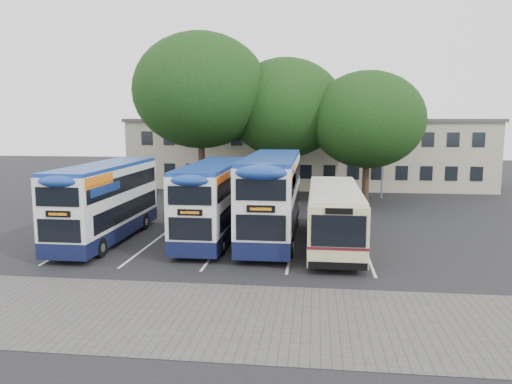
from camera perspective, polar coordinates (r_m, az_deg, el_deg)
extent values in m
plane|color=black|center=(20.66, 4.27, -9.03)|extent=(120.00, 120.00, 0.00)
cube|color=#595654|center=(16.19, -3.89, -14.01)|extent=(40.00, 6.00, 0.01)
cube|color=silver|center=(27.97, -17.87, -4.79)|extent=(0.12, 11.00, 0.01)
cube|color=silver|center=(26.71, -11.01, -5.14)|extent=(0.12, 11.00, 0.01)
cube|color=silver|center=(25.87, -3.57, -5.45)|extent=(0.12, 11.00, 0.01)
cube|color=silver|center=(25.48, 4.23, -5.67)|extent=(0.12, 11.00, 0.01)
cube|color=silver|center=(25.57, 12.13, -5.78)|extent=(0.12, 11.00, 0.01)
cube|color=#B4A991|center=(46.82, 5.85, 4.41)|extent=(32.00, 8.00, 6.00)
cube|color=#4C4C4F|center=(46.71, 5.90, 8.14)|extent=(32.40, 8.40, 0.30)
cube|color=black|center=(42.92, 5.72, 2.31)|extent=(30.00, 0.06, 1.20)
cube|color=black|center=(42.72, 5.77, 6.05)|extent=(30.00, 0.06, 1.20)
cylinder|color=gray|center=(40.07, 14.34, 5.69)|extent=(0.14, 0.14, 9.00)
cube|color=gray|center=(40.14, 14.57, 12.12)|extent=(0.12, 0.80, 0.12)
cube|color=gray|center=(39.74, 14.65, 12.08)|extent=(0.25, 0.50, 0.12)
cylinder|color=black|center=(37.91, -6.23, 3.55)|extent=(0.50, 0.50, 6.07)
ellipsoid|color=black|center=(37.85, -6.35, 11.45)|extent=(10.03, 10.03, 8.53)
cylinder|color=black|center=(38.77, 3.34, 3.01)|extent=(0.50, 0.50, 5.15)
ellipsoid|color=black|center=(38.62, 3.40, 9.57)|extent=(8.88, 8.88, 7.55)
cylinder|color=black|center=(37.31, 12.44, 2.12)|extent=(0.50, 0.50, 4.51)
ellipsoid|color=black|center=(37.10, 12.63, 8.08)|extent=(8.22, 8.22, 6.99)
cube|color=#0F1537|center=(26.62, -16.67, -4.02)|extent=(2.23, 9.36, 0.71)
cube|color=silver|center=(26.32, -16.83, -0.32)|extent=(2.23, 9.36, 2.76)
cube|color=navy|center=(26.15, -16.96, 2.77)|extent=(2.18, 9.18, 0.27)
cube|color=black|center=(26.68, -16.53, -1.84)|extent=(2.27, 8.29, 0.89)
cube|color=black|center=(26.24, -16.89, 1.03)|extent=(2.27, 8.83, 0.80)
cube|color=orange|center=(22.93, -17.44, 1.24)|extent=(0.02, 2.85, 0.49)
cube|color=black|center=(22.16, -21.69, -2.35)|extent=(1.07, 0.06, 0.27)
cylinder|color=black|center=(29.50, -16.36, -3.18)|extent=(0.27, 0.89, 0.89)
cylinder|color=black|center=(28.77, -12.66, -3.33)|extent=(0.27, 0.89, 0.89)
cylinder|color=black|center=(24.41, -21.72, -5.80)|extent=(0.27, 0.89, 0.89)
cylinder|color=black|center=(23.53, -17.38, -6.10)|extent=(0.27, 0.89, 0.89)
cube|color=#0F1537|center=(25.97, -4.92, -4.01)|extent=(2.23, 9.35, 0.71)
cube|color=silver|center=(25.65, -4.96, -0.22)|extent=(2.23, 9.35, 2.76)
cube|color=navy|center=(25.48, -5.00, 2.95)|extent=(2.18, 9.16, 0.27)
cube|color=black|center=(26.03, -4.82, -1.78)|extent=(2.27, 8.28, 0.89)
cube|color=black|center=(25.57, -4.98, 1.16)|extent=(2.27, 8.81, 0.80)
cube|color=orange|center=(22.30, -3.79, 1.40)|extent=(0.02, 2.85, 0.49)
cube|color=black|center=(21.15, -7.57, -2.33)|extent=(1.07, 0.06, 0.27)
cylinder|color=black|center=(28.81, -5.77, -3.15)|extent=(0.27, 0.89, 0.89)
cylinder|color=black|center=(28.44, -1.81, -3.27)|extent=(0.27, 0.89, 0.89)
cylinder|color=black|center=(23.34, -8.89, -5.94)|extent=(0.27, 0.89, 0.89)
cylinder|color=black|center=(22.88, -4.00, -6.14)|extent=(0.27, 0.89, 0.89)
cube|color=red|center=(26.45, -2.08, 1.43)|extent=(0.02, 3.56, 0.76)
cube|color=#0F1537|center=(25.85, 1.82, -3.89)|extent=(2.46, 10.35, 0.79)
cube|color=silver|center=(25.51, 1.84, 0.34)|extent=(2.46, 10.35, 3.06)
cube|color=navy|center=(25.34, 1.86, 3.87)|extent=(2.42, 10.14, 0.30)
cube|color=black|center=(25.93, 1.89, -1.41)|extent=(2.50, 9.17, 0.99)
cube|color=black|center=(25.43, 1.85, 1.88)|extent=(2.50, 9.76, 0.89)
cube|color=orange|center=(21.91, 4.31, 2.25)|extent=(0.02, 3.15, 0.54)
cube|color=black|center=(20.41, 0.55, -1.95)|extent=(1.18, 0.06, 0.30)
cylinder|color=black|center=(28.93, 0.15, -2.97)|extent=(0.30, 0.99, 0.99)
cylinder|color=black|center=(28.76, 4.57, -3.06)|extent=(0.30, 0.99, 0.99)
cylinder|color=black|center=(22.73, -1.76, -6.10)|extent=(0.30, 0.99, 0.99)
cylinder|color=black|center=(22.52, 3.89, -6.26)|extent=(0.30, 0.99, 0.99)
cube|color=#CDBF89|center=(24.52, 8.91, -2.67)|extent=(2.41, 9.66, 2.46)
cube|color=beige|center=(24.31, 8.98, 0.29)|extent=(2.32, 9.27, 0.19)
cube|color=black|center=(24.92, 8.89, -1.53)|extent=(2.45, 7.73, 0.87)
cube|color=#56111C|center=(24.60, 8.89, -3.61)|extent=(2.44, 9.68, 0.12)
cube|color=black|center=(19.72, 9.41, -4.44)|extent=(2.12, 0.06, 1.26)
cylinder|color=black|center=(21.54, 6.22, -6.99)|extent=(0.29, 0.97, 0.97)
cylinder|color=black|center=(21.63, 12.06, -7.06)|extent=(0.29, 0.97, 0.97)
cylinder|color=black|center=(27.55, 6.39, -3.61)|extent=(0.29, 0.97, 0.97)
cylinder|color=black|center=(27.62, 10.93, -3.68)|extent=(0.29, 0.97, 0.97)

